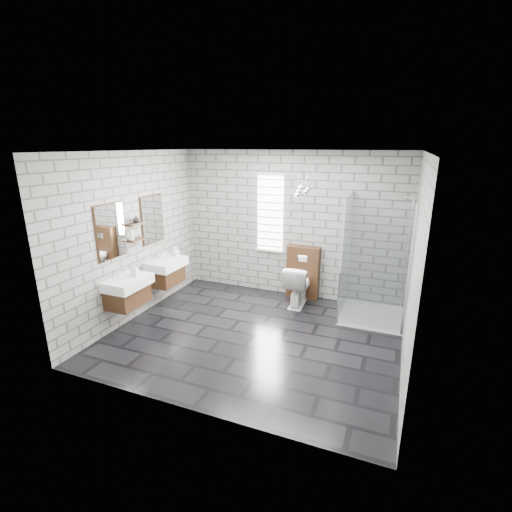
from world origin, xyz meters
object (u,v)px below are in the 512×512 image
Objects in this scene: cistern_panel at (303,272)px; shower_enclosure at (367,291)px; toilet at (298,285)px; vanity_right at (165,264)px; vanity_left at (126,283)px.

shower_enclosure is at bearing -23.23° from cistern_panel.
cistern_panel is 0.37m from toilet.
vanity_right reaches higher than cistern_panel.
cistern_panel is 0.49× the size of shower_enclosure.
vanity_right reaches higher than toilet.
cistern_panel reaches higher than toilet.
cistern_panel is at bearing -91.75° from toilet.
shower_enclosure reaches higher than vanity_right.
shower_enclosure is at bearing 170.31° from toilet.
toilet is at bearing -90.00° from cistern_panel.
cistern_panel is at bearing 45.26° from vanity_left.
vanity_left is at bearing -90.00° from vanity_right.
shower_enclosure is (3.41, 0.70, -0.25)m from vanity_right.
toilet is at bearing 40.39° from vanity_left.
cistern_panel is 1.31m from shower_enclosure.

